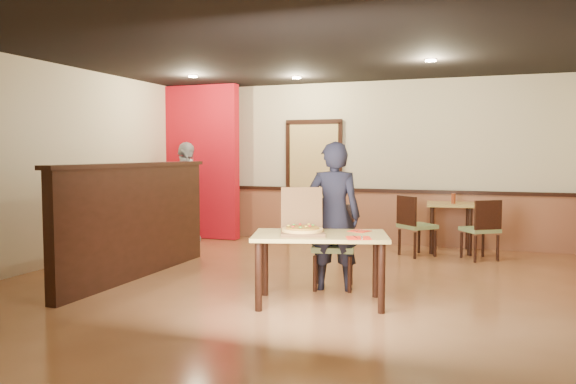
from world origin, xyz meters
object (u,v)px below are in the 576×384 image
object	(u,v)px
side_chair_left	(414,223)
side_table	(451,214)
condiment	(453,198)
main_table	(320,244)
diner_chair	(334,242)
side_chair_right	(482,227)
diner	(334,216)
pizza_box	(302,228)
passerby	(186,192)

from	to	relation	value
side_chair_left	side_table	xyz separation A→B (m)	(0.50, 0.60, 0.09)
side_table	condiment	world-z (taller)	condiment
side_chair_left	condiment	distance (m)	0.82
main_table	side_table	distance (m)	3.83
diner_chair	side_chair_right	size ratio (longest dim) A/B	1.07
diner_chair	diner	world-z (taller)	diner
side_chair_right	side_table	distance (m)	0.78
main_table	pizza_box	bearing A→B (deg)	-179.37
side_table	diner_chair	bearing A→B (deg)	-111.34
main_table	passerby	distance (m)	4.60
side_table	pizza_box	xyz separation A→B (m)	(-1.24, -3.73, 0.20)
side_chair_left	diner_chair	bearing A→B (deg)	119.13
diner_chair	side_chair_right	world-z (taller)	diner_chair
side_chair_left	diner	distance (m)	2.54
side_chair_right	pizza_box	size ratio (longest dim) A/B	1.39
passerby	condiment	xyz separation A→B (m)	(4.50, 0.48, -0.02)
side_chair_right	condiment	xyz separation A→B (m)	(-0.44, 0.51, 0.37)
diner_chair	condiment	world-z (taller)	diner_chair
main_table	side_table	size ratio (longest dim) A/B	1.95
main_table	diner_chair	world-z (taller)	diner_chair
side_chair_left	pizza_box	xyz separation A→B (m)	(-0.75, -3.13, 0.29)
main_table	diner	world-z (taller)	diner
passerby	side_chair_left	bearing A→B (deg)	-87.91
side_chair_right	passerby	xyz separation A→B (m)	(-4.94, 0.04, 0.39)
side_chair_left	passerby	bearing A→B (deg)	44.05
passerby	pizza_box	distance (m)	4.50
side_chair_right	diner	distance (m)	2.93
side_chair_left	side_chair_right	size ratio (longest dim) A/B	1.03
diner	side_chair_right	bearing A→B (deg)	-134.17
passerby	pizza_box	world-z (taller)	passerby
main_table	condiment	size ratio (longest dim) A/B	9.43
main_table	pizza_box	xyz separation A→B (m)	(-0.18, -0.05, 0.17)
diner_chair	side_chair_left	bearing A→B (deg)	63.11
side_chair_right	pizza_box	xyz separation A→B (m)	(-1.73, -3.12, 0.31)
side_table	diner	xyz separation A→B (m)	(-1.09, -3.04, 0.25)
passerby	side_chair_right	bearing A→B (deg)	-87.88
side_chair_right	passerby	distance (m)	4.95
diner_chair	side_table	size ratio (longest dim) A/B	1.22
side_table	diner	bearing A→B (deg)	-109.79
side_chair_left	diner	xyz separation A→B (m)	(-0.60, -2.44, 0.34)
pizza_box	diner_chair	bearing A→B (deg)	61.93
main_table	side_table	xyz separation A→B (m)	(1.07, 3.67, -0.03)
main_table	diner_chair	bearing A→B (deg)	78.52
side_chair_right	pizza_box	world-z (taller)	pizza_box
diner	side_chair_left	bearing A→B (deg)	-114.90
diner	diner_chair	bearing A→B (deg)	-87.29
side_table	pizza_box	size ratio (longest dim) A/B	1.23
side_chair_left	condiment	bearing A→B (deg)	-92.32
diner_chair	side_table	distance (m)	3.11
diner_chair	diner	distance (m)	0.36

